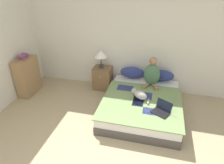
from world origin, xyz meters
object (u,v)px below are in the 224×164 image
nightstand (103,78)px  bed (142,104)px  cat_tabby (140,94)px  laptop_open (162,110)px  pillow_near (132,73)px  pillow_far (161,76)px  person_sitting (152,74)px  book_stack_top (23,56)px  table_lamp (101,54)px  bookshelf (28,76)px

nightstand → bed: bearing=-35.2°
cat_tabby → laptop_open: (0.47, -0.40, -0.04)m
laptop_open → cat_tabby: bearing=169.9°
pillow_near → pillow_far: same height
person_sitting → book_stack_top: (-3.01, -0.47, 0.33)m
table_lamp → pillow_far: bearing=2.5°
person_sitting → book_stack_top: person_sitting is taller
bookshelf → laptop_open: bearing=-9.9°
bed → cat_tabby: bearing=-140.5°
nightstand → table_lamp: size_ratio=1.28×
laptop_open → book_stack_top: book_stack_top is taller
bookshelf → nightstand: bearing=20.9°
pillow_near → pillow_far: bearing=0.0°
pillow_near → table_lamp: 0.91m
bed → book_stack_top: 2.99m
bed → pillow_far: (0.36, 0.86, 0.34)m
cat_tabby → person_sitting: bearing=-75.4°
table_lamp → nightstand: bearing=-0.9°
bed → table_lamp: table_lamp is taller
bed → pillow_far: pillow_far is taller
laptop_open → bookshelf: bearing=-159.8°
pillow_far → table_lamp: size_ratio=1.31×
bed → bookshelf: 2.89m
bed → nightstand: nightstand is taller
person_sitting → nightstand: (-1.26, 0.20, -0.37)m
pillow_far → table_lamp: bearing=-177.5°
nightstand → book_stack_top: book_stack_top is taller
bed → laptop_open: laptop_open is taller
bed → book_stack_top: (-2.87, 0.13, 0.81)m
table_lamp → cat_tabby: bearing=-37.6°
pillow_far → bookshelf: size_ratio=0.65×
table_lamp → person_sitting: bearing=-8.7°
pillow_near → bed: bearing=-67.4°
bookshelf → book_stack_top: bearing=2.2°
pillow_far → book_stack_top: book_stack_top is taller
book_stack_top → table_lamp: bearing=21.3°
table_lamp → laptop_open: bearing=-38.4°
bed → pillow_near: size_ratio=3.23×
pillow_near → cat_tabby: (0.30, -0.91, -0.06)m
cat_tabby → table_lamp: bearing=-6.2°
nightstand → bookshelf: (-1.75, -0.67, 0.17)m
laptop_open → book_stack_top: bearing=-159.9°
person_sitting → table_lamp: 1.34m
person_sitting → laptop_open: bearing=-75.2°
pillow_near → person_sitting: bearing=-28.0°
bookshelf → table_lamp: bearing=21.2°
bed → cat_tabby: cat_tabby is taller
cat_tabby → laptop_open: 0.62m
person_sitting → table_lamp: person_sitting is taller
pillow_far → cat_tabby: pillow_far is taller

